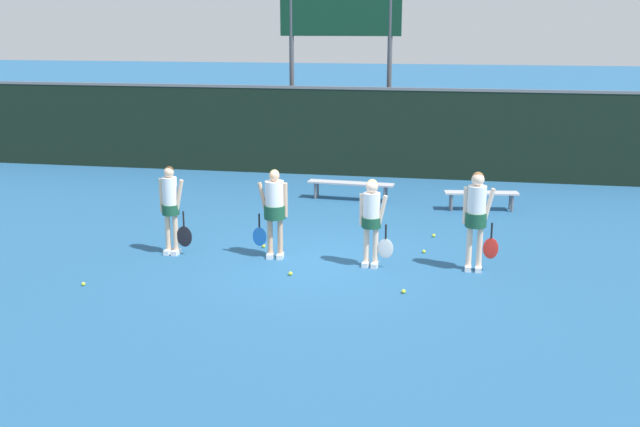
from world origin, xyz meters
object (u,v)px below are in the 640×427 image
(scoreboard, at_px, (340,19))
(tennis_ball_5, at_px, (424,251))
(bench_far, at_px, (351,185))
(player_3, at_px, (477,212))
(tennis_ball_1, at_px, (83,284))
(tennis_ball_4, at_px, (264,246))
(tennis_ball_2, at_px, (290,274))
(tennis_ball_3, at_px, (434,235))
(bench_courtside, at_px, (481,195))
(tennis_ball_0, at_px, (404,291))
(player_2, at_px, (372,216))
(player_1, at_px, (274,206))
(player_0, at_px, (171,204))

(scoreboard, relative_size, tennis_ball_5, 89.41)
(tennis_ball_5, bearing_deg, bench_far, 116.32)
(player_3, distance_m, tennis_ball_1, 6.90)
(player_3, height_order, tennis_ball_4, player_3)
(tennis_ball_2, distance_m, tennis_ball_3, 3.78)
(bench_courtside, height_order, tennis_ball_0, bench_courtside)
(bench_courtside, distance_m, tennis_ball_2, 6.44)
(tennis_ball_3, bearing_deg, tennis_ball_5, -96.70)
(bench_courtside, height_order, tennis_ball_1, bench_courtside)
(tennis_ball_1, distance_m, tennis_ball_3, 7.03)
(player_2, bearing_deg, player_1, 179.82)
(player_2, bearing_deg, bench_far, 108.12)
(bench_far, bearing_deg, player_1, -93.74)
(player_0, height_order, player_2, player_0)
(bench_courtside, height_order, player_0, player_0)
(tennis_ball_1, xyz_separation_m, tennis_ball_3, (5.69, 4.12, 0.00))
(player_1, bearing_deg, player_3, -5.02)
(scoreboard, height_order, tennis_ball_2, scoreboard)
(tennis_ball_2, height_order, tennis_ball_5, tennis_ball_2)
(bench_far, bearing_deg, tennis_ball_4, -99.46)
(player_3, bearing_deg, player_2, -174.20)
(tennis_ball_3, bearing_deg, scoreboard, 114.28)
(tennis_ball_2, bearing_deg, scoreboard, 94.50)
(tennis_ball_4, relative_size, tennis_ball_5, 1.07)
(bench_far, xyz_separation_m, tennis_ball_1, (-3.49, -7.15, -0.36))
(bench_far, relative_size, tennis_ball_1, 34.14)
(scoreboard, xyz_separation_m, tennis_ball_4, (-0.12, -8.40, -4.39))
(player_0, xyz_separation_m, tennis_ball_1, (-0.81, -2.00, -0.96))
(tennis_ball_1, height_order, tennis_ball_4, tennis_ball_4)
(player_3, xyz_separation_m, tennis_ball_2, (-3.17, -0.90, -1.04))
(player_1, xyz_separation_m, tennis_ball_0, (2.55, -1.48, -0.97))
(scoreboard, relative_size, bench_far, 2.63)
(player_0, bearing_deg, player_2, 1.71)
(player_3, relative_size, tennis_ball_5, 28.01)
(scoreboard, xyz_separation_m, player_2, (2.11, -9.15, -3.47))
(bench_far, relative_size, player_1, 1.29)
(player_2, bearing_deg, player_0, -175.15)
(player_2, relative_size, tennis_ball_4, 23.48)
(bench_courtside, height_order, tennis_ball_5, bench_courtside)
(tennis_ball_0, distance_m, tennis_ball_4, 3.58)
(bench_courtside, bearing_deg, tennis_ball_5, -114.70)
(tennis_ball_2, bearing_deg, tennis_ball_5, 38.50)
(tennis_ball_5, bearing_deg, tennis_ball_3, 83.30)
(player_1, bearing_deg, bench_far, 78.05)
(player_0, distance_m, tennis_ball_0, 4.83)
(tennis_ball_3, bearing_deg, player_3, -68.57)
(tennis_ball_1, bearing_deg, player_1, 37.41)
(player_0, bearing_deg, player_1, 6.40)
(bench_courtside, height_order, tennis_ball_3, bench_courtside)
(player_2, bearing_deg, tennis_ball_0, -56.23)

